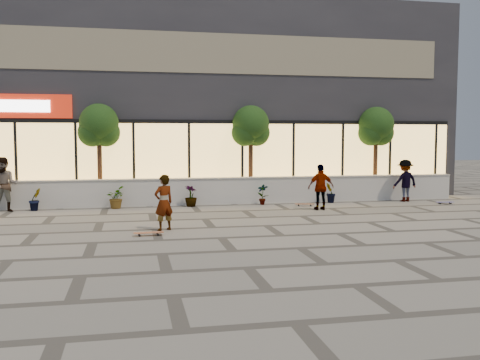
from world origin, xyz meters
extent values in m
plane|color=gray|center=(0.00, 0.00, 0.00)|extent=(80.00, 80.00, 0.00)
cube|color=beige|center=(0.00, 7.00, 0.50)|extent=(22.00, 0.35, 1.00)
cube|color=#B2AFA8|center=(0.00, 7.00, 1.02)|extent=(22.00, 0.42, 0.04)
cube|color=#27272C|center=(0.00, 12.50, 4.25)|extent=(24.00, 9.00, 8.50)
cube|color=#FFC866|center=(0.00, 7.98, 1.70)|extent=(23.04, 0.05, 3.00)
cube|color=black|center=(0.00, 7.95, 3.25)|extent=(23.04, 0.08, 0.15)
cube|color=red|center=(-7.00, 7.93, 3.80)|extent=(5.00, 0.10, 0.90)
cube|color=white|center=(-7.00, 7.86, 3.80)|extent=(3.40, 0.06, 0.45)
cube|color=brown|center=(0.00, 7.98, 6.00)|extent=(21.60, 0.05, 1.60)
imported|color=#163410|center=(-5.70, 6.45, 0.41)|extent=(0.57, 0.57, 0.81)
imported|color=#163410|center=(-2.90, 6.45, 0.41)|extent=(0.68, 0.77, 0.81)
imported|color=#163410|center=(-0.10, 6.45, 0.41)|extent=(0.64, 0.64, 0.81)
imported|color=#163410|center=(2.70, 6.45, 0.41)|extent=(0.46, 0.35, 0.81)
imported|color=#163410|center=(5.50, 6.45, 0.41)|extent=(0.55, 0.57, 0.81)
cylinder|color=#4E2A1C|center=(-3.50, 7.70, 1.62)|extent=(0.18, 0.18, 3.24)
sphere|color=#163410|center=(-3.50, 7.70, 3.17)|extent=(1.50, 1.50, 1.50)
sphere|color=#163410|center=(-3.75, 7.65, 2.81)|extent=(1.10, 1.10, 1.10)
sphere|color=#163410|center=(-3.25, 7.75, 2.81)|extent=(1.10, 1.10, 1.10)
cylinder|color=#4E2A1C|center=(2.50, 7.70, 1.62)|extent=(0.18, 0.18, 3.24)
sphere|color=#163410|center=(2.50, 7.70, 3.17)|extent=(1.50, 1.50, 1.50)
sphere|color=#163410|center=(2.25, 7.65, 2.81)|extent=(1.10, 1.10, 1.10)
sphere|color=#163410|center=(2.75, 7.75, 2.81)|extent=(1.10, 1.10, 1.10)
cylinder|color=#4E2A1C|center=(8.00, 7.70, 1.62)|extent=(0.18, 0.18, 3.24)
sphere|color=#163410|center=(8.00, 7.70, 3.17)|extent=(1.50, 1.50, 1.50)
sphere|color=#163410|center=(7.75, 7.65, 2.81)|extent=(1.10, 1.10, 1.10)
sphere|color=#163410|center=(8.25, 7.75, 2.81)|extent=(1.10, 1.10, 1.10)
imported|color=silver|center=(-1.41, 1.44, 0.79)|extent=(0.69, 0.60, 1.59)
imported|color=tan|center=(-6.68, 6.29, 0.97)|extent=(0.94, 0.73, 1.93)
imported|color=silver|center=(4.40, 4.56, 0.83)|extent=(0.98, 0.43, 1.66)
imported|color=maroon|center=(8.65, 6.30, 0.85)|extent=(1.20, 0.82, 1.71)
cube|color=#9E5433|center=(-1.86, 0.69, 0.09)|extent=(0.80, 0.25, 0.02)
cylinder|color=black|center=(-1.63, 0.78, 0.03)|extent=(0.06, 0.03, 0.06)
cylinder|color=black|center=(-1.62, 0.64, 0.03)|extent=(0.06, 0.03, 0.06)
cylinder|color=black|center=(-2.11, 0.75, 0.03)|extent=(0.06, 0.03, 0.06)
cylinder|color=black|center=(-2.10, 0.61, 0.03)|extent=(0.06, 0.03, 0.06)
cube|color=brown|center=(4.17, 5.70, 0.08)|extent=(0.77, 0.37, 0.02)
cylinder|color=black|center=(4.41, 5.71, 0.03)|extent=(0.06, 0.04, 0.05)
cylinder|color=black|center=(4.37, 5.58, 0.03)|extent=(0.06, 0.04, 0.05)
cylinder|color=black|center=(3.96, 5.82, 0.03)|extent=(0.06, 0.04, 0.05)
cylinder|color=black|center=(3.93, 5.69, 0.03)|extent=(0.06, 0.04, 0.05)
cube|color=#565093|center=(9.80, 5.22, 0.08)|extent=(0.71, 0.26, 0.02)
cylinder|color=black|center=(10.02, 5.26, 0.02)|extent=(0.05, 0.03, 0.05)
cylinder|color=black|center=(10.00, 5.13, 0.02)|extent=(0.05, 0.03, 0.05)
cylinder|color=black|center=(9.60, 5.31, 0.02)|extent=(0.05, 0.03, 0.05)
cylinder|color=black|center=(9.58, 5.18, 0.02)|extent=(0.05, 0.03, 0.05)
camera|label=1|loc=(-2.27, -13.64, 2.66)|focal=40.00mm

